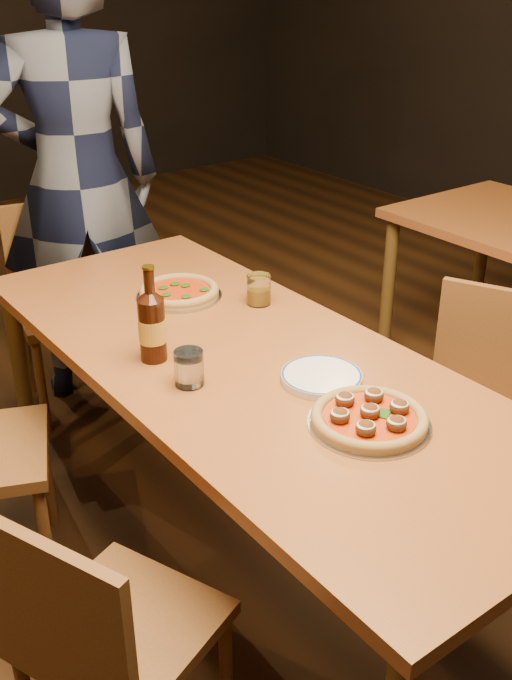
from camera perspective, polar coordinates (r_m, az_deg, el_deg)
ground at (r=2.56m, az=-0.69°, el=-16.21°), size 9.00×9.00×0.00m
table_main at (r=2.16m, az=-0.79°, el=-2.88°), size 0.80×2.00×0.75m
chair_main_nw at (r=1.84m, az=-9.98°, el=-20.41°), size 0.50×0.50×0.82m
chair_main_e at (r=2.48m, az=16.28°, el=-6.36°), size 0.54×0.54×0.87m
chair_end at (r=3.24m, az=-13.83°, el=2.30°), size 0.49×0.49×0.89m
pizza_meatball at (r=1.83m, az=8.54°, el=-5.79°), size 0.30×0.30×0.05m
pizza_margherita at (r=2.51m, az=-5.81°, el=3.65°), size 0.28×0.28×0.04m
plate_stack at (r=2.00m, az=4.95°, el=-2.82°), size 0.21×0.21×0.02m
beer_bottle at (r=2.08m, az=-7.82°, el=0.93°), size 0.08×0.08×0.27m
water_glass at (r=1.97m, az=-5.07°, el=-2.11°), size 0.08×0.08×0.10m
amber_glass at (r=2.43m, az=0.21°, el=3.81°), size 0.08×0.08×0.10m
diner at (r=3.20m, az=-13.32°, el=11.56°), size 0.80×0.66×1.89m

